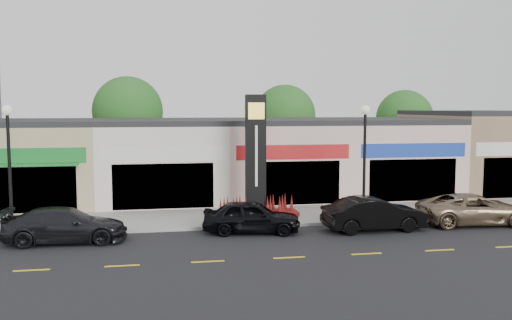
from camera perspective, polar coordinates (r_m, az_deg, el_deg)
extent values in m
plane|color=black|center=(22.74, -5.74, -8.52)|extent=(120.00, 120.00, 0.00)
cube|color=gray|center=(26.95, -6.43, -6.13)|extent=(52.00, 4.30, 0.15)
cube|color=gray|center=(24.76, -6.10, -7.18)|extent=(52.00, 0.20, 0.15)
cube|color=tan|center=(34.36, -21.53, -0.29)|extent=(7.00, 10.00, 4.50)
cube|color=#262628|center=(34.22, -21.67, 3.71)|extent=(7.00, 10.00, 0.30)
cube|color=black|center=(29.67, -23.37, -2.88)|extent=(5.25, 0.10, 2.40)
cube|color=#1A782C|center=(29.48, -23.50, 0.39)|extent=(6.30, 0.12, 0.80)
cube|color=#1A782C|center=(29.08, -23.68, -0.48)|extent=(5.60, 0.90, 0.12)
cube|color=silver|center=(33.66, -9.78, -0.09)|extent=(7.00, 10.00, 4.50)
cube|color=#262628|center=(33.51, -9.84, 3.99)|extent=(7.00, 10.00, 0.30)
cube|color=black|center=(28.85, -9.71, -2.73)|extent=(5.25, 0.10, 2.40)
cube|color=silver|center=(28.65, -9.76, 0.63)|extent=(6.30, 0.12, 0.80)
cube|color=#C9AA99|center=(34.40, 1.96, 0.10)|extent=(7.00, 10.00, 4.50)
cube|color=#262628|center=(34.25, 1.98, 4.10)|extent=(7.00, 10.00, 0.30)
cube|color=black|center=(29.70, 3.93, -2.43)|extent=(5.25, 0.10, 2.40)
cube|color=#B11719|center=(29.52, 3.95, 0.84)|extent=(6.30, 0.12, 0.80)
cube|color=#C9AA99|center=(36.49, 12.78, 0.28)|extent=(7.00, 10.00, 4.50)
cube|color=#262628|center=(36.35, 12.87, 4.05)|extent=(7.00, 10.00, 0.30)
cube|color=black|center=(32.10, 16.16, -2.04)|extent=(5.25, 0.10, 2.40)
cube|color=#1738A4|center=(31.93, 16.24, 0.99)|extent=(6.30, 0.12, 0.80)
cube|color=#805F4A|center=(39.70, 22.15, 0.79)|extent=(7.00, 10.00, 5.00)
cube|color=#262628|center=(39.58, 22.29, 4.61)|extent=(7.00, 10.00, 0.30)
cylinder|color=#382619|center=(41.76, -13.24, -0.01)|extent=(0.36, 0.36, 3.15)
sphere|color=#205A1C|center=(41.57, -13.35, 5.01)|extent=(5.20, 5.20, 5.20)
cylinder|color=#382619|center=(42.78, 3.02, 0.15)|extent=(0.36, 0.36, 2.97)
sphere|color=#205A1C|center=(42.60, 3.05, 4.72)|extent=(4.80, 4.80, 4.80)
cylinder|color=#382619|center=(46.07, 15.23, 0.24)|extent=(0.36, 0.36, 2.80)
sphere|color=#205A1C|center=(45.90, 15.34, 4.27)|extent=(4.60, 4.60, 4.60)
cylinder|color=black|center=(25.86, -24.27, -6.59)|extent=(0.32, 0.32, 0.30)
cylinder|color=black|center=(25.47, -24.50, -1.08)|extent=(0.14, 0.14, 5.00)
sphere|color=silver|center=(25.33, -24.73, 4.78)|extent=(0.44, 0.44, 0.44)
cylinder|color=black|center=(26.82, 11.23, -5.77)|extent=(0.32, 0.32, 0.30)
cylinder|color=black|center=(26.45, 11.33, -0.45)|extent=(0.14, 0.14, 5.00)
sphere|color=silver|center=(26.31, 11.44, 5.19)|extent=(0.44, 0.44, 0.44)
cube|color=#601310|center=(27.12, -0.04, -5.65)|extent=(4.20, 1.30, 0.20)
cube|color=black|center=(26.70, -0.04, 0.47)|extent=(1.00, 0.40, 6.00)
cube|color=yellow|center=(26.38, 0.04, 5.19)|extent=(0.80, 0.05, 0.80)
cube|color=silver|center=(26.49, 0.04, 0.42)|extent=(0.12, 0.04, 3.00)
imported|color=black|center=(23.66, -19.45, -6.48)|extent=(2.10, 4.98, 1.44)
imported|color=black|center=(23.96, -0.47, -5.98)|extent=(2.40, 4.50, 1.46)
imported|color=black|center=(24.97, 12.32, -5.57)|extent=(1.80, 4.66, 1.51)
imported|color=#836D53|center=(27.73, 22.00, -4.81)|extent=(2.75, 5.36, 1.45)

